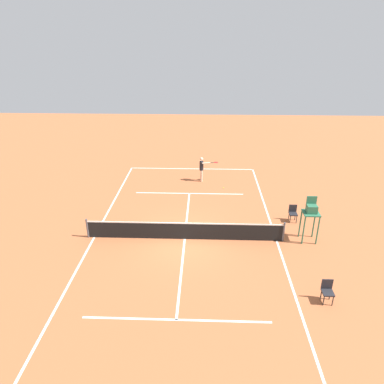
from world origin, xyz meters
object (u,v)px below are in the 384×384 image
(umpire_chair, at_px, (311,212))
(courtside_chair_near, at_px, (327,290))
(player_serving, at_px, (202,167))
(tennis_ball, at_px, (223,188))
(courtside_chair_mid, at_px, (293,212))

(umpire_chair, distance_m, courtside_chair_near, 4.70)
(player_serving, xyz_separation_m, umpire_chair, (-5.49, 7.69, 0.54))
(player_serving, xyz_separation_m, tennis_ball, (-1.48, 1.24, -1.04))
(courtside_chair_near, bearing_deg, player_serving, -67.54)
(tennis_ball, relative_size, courtside_chair_mid, 0.07)
(player_serving, relative_size, umpire_chair, 0.74)
(courtside_chair_near, relative_size, courtside_chair_mid, 1.00)
(player_serving, bearing_deg, tennis_ball, 36.67)
(player_serving, relative_size, tennis_ball, 26.29)
(tennis_ball, bearing_deg, courtside_chair_near, 108.05)
(tennis_ball, height_order, courtside_chair_mid, courtside_chair_mid)
(umpire_chair, bearing_deg, courtside_chair_mid, -80.95)
(player_serving, distance_m, tennis_ball, 2.19)
(tennis_ball, xyz_separation_m, courtside_chair_near, (-3.59, 11.00, 0.50))
(player_serving, bearing_deg, courtside_chair_near, 9.24)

